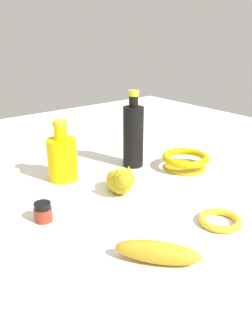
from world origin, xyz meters
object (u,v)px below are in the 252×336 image
object	(u,v)px
bangle	(220,220)
bowl	(185,160)
banana	(157,252)
nail_polish_jar	(43,212)
cat_figurine	(120,181)
bottle_short	(62,157)
bottle_tall	(133,135)

from	to	relation	value
bangle	bowl	world-z (taller)	bowl
banana	bowl	distance (m)	0.48
nail_polish_jar	cat_figurine	distance (m)	0.22
nail_polish_jar	bowl	distance (m)	0.48
banana	bottle_short	bearing A→B (deg)	-45.09
bowl	bottle_short	world-z (taller)	bottle_short
banana	nail_polish_jar	size ratio (longest dim) A/B	3.63
nail_polish_jar	bowl	bearing A→B (deg)	1.31
banana	bottle_short	size ratio (longest dim) A/B	0.94
cat_figurine	bangle	bearing A→B (deg)	-72.17
nail_polish_jar	cat_figurine	bearing A→B (deg)	-0.21
bangle	cat_figurine	distance (m)	0.27
cat_figurine	bottle_short	size ratio (longest dim) A/B	0.75
bottle_tall	bottle_short	bearing A→B (deg)	168.81
bottle_tall	banana	bearing A→B (deg)	-124.46
bowl	cat_figurine	world-z (taller)	cat_figurine
bottle_short	nail_polish_jar	bearing A→B (deg)	-130.31
bangle	bottle_short	xyz separation A→B (m)	(-0.15, 0.43, 0.06)
bangle	bottle_short	world-z (taller)	bottle_short
bottle_short	bowl	bearing A→B (deg)	-26.69
nail_polish_jar	bottle_short	size ratio (longest dim) A/B	0.26
bangle	cat_figurine	bearing A→B (deg)	107.83
bangle	bottle_tall	bearing A→B (deg)	79.41
bottle_tall	bangle	bearing A→B (deg)	-100.59
banana	bottle_short	distance (m)	0.45
bangle	bottle_tall	xyz separation A→B (m)	(0.07, 0.39, 0.09)
banana	bowl	xyz separation A→B (m)	(0.38, 0.28, 0.01)
nail_polish_jar	bottle_tall	distance (m)	0.40
bangle	bowl	size ratio (longest dim) A/B	0.67
bowl	banana	bearing A→B (deg)	-143.81
bangle	cat_figurine	size ratio (longest dim) A/B	0.75
nail_polish_jar	bowl	xyz separation A→B (m)	(0.48, 0.01, 0.01)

